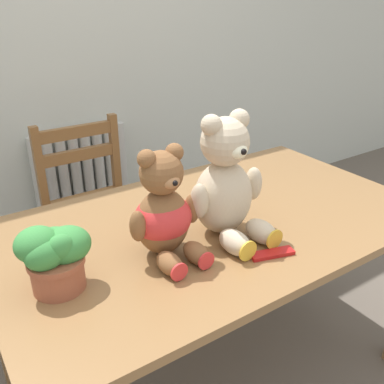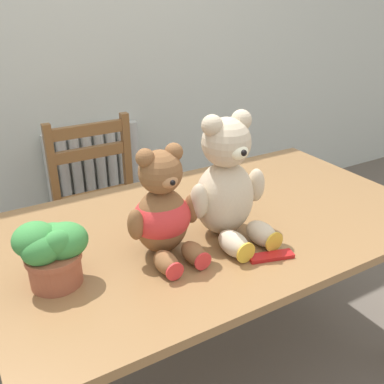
% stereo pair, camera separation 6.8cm
% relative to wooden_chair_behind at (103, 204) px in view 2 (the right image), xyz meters
% --- Properties ---
extents(wall_back, '(8.00, 0.04, 2.60)m').
position_rel_wooden_chair_behind_xyz_m(wall_back, '(0.13, 0.49, 0.84)').
color(wall_back, silver).
rests_on(wall_back, ground_plane).
extents(radiator, '(0.59, 0.10, 0.74)m').
position_rel_wooden_chair_behind_xyz_m(radiator, '(0.10, 0.42, -0.13)').
color(radiator, beige).
rests_on(radiator, ground_plane).
extents(dining_table, '(1.50, 0.87, 0.73)m').
position_rel_wooden_chair_behind_xyz_m(dining_table, '(0.13, -0.85, 0.18)').
color(dining_table, olive).
rests_on(dining_table, ground_plane).
extents(wooden_chair_behind, '(0.44, 0.41, 0.88)m').
position_rel_wooden_chair_behind_xyz_m(wooden_chair_behind, '(0.00, 0.00, 0.00)').
color(wooden_chair_behind, brown).
rests_on(wooden_chair_behind, ground_plane).
extents(teddy_bear_left, '(0.24, 0.24, 0.34)m').
position_rel_wooden_chair_behind_xyz_m(teddy_bear_left, '(-0.11, -0.93, 0.41)').
color(teddy_bear_left, brown).
rests_on(teddy_bear_left, dining_table).
extents(teddy_bear_right, '(0.28, 0.28, 0.40)m').
position_rel_wooden_chair_behind_xyz_m(teddy_bear_right, '(0.11, -0.94, 0.45)').
color(teddy_bear_right, beige).
rests_on(teddy_bear_right, dining_table).
extents(potted_plant, '(0.19, 0.16, 0.19)m').
position_rel_wooden_chair_behind_xyz_m(potted_plant, '(-0.43, -0.92, 0.38)').
color(potted_plant, '#9E5138').
rests_on(potted_plant, dining_table).
extents(chocolate_bar, '(0.14, 0.07, 0.01)m').
position_rel_wooden_chair_behind_xyz_m(chocolate_bar, '(0.15, -1.13, 0.28)').
color(chocolate_bar, red).
rests_on(chocolate_bar, dining_table).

